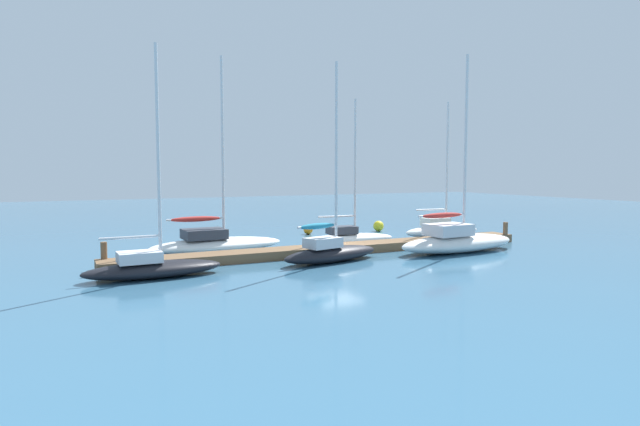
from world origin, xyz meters
TOP-DOWN VIEW (x-y plane):
  - ground_plane at (0.00, 0.00)m, footprint 120.00×120.00m
  - dock_pier at (0.00, 0.00)m, footprint 23.56×1.62m
  - dock_piling_near_end at (-11.38, 0.66)m, footprint 0.28×0.28m
  - dock_piling_far_end at (11.38, -0.66)m, footprint 0.28×0.28m
  - sailboat_0 at (-9.76, -2.24)m, footprint 5.63×1.90m
  - sailboat_1 at (-5.66, 3.15)m, footprint 7.29×2.63m
  - sailboat_2 at (-1.53, -2.20)m, footprint 5.72×2.72m
  - sailboat_3 at (2.15, 2.43)m, footprint 5.65×1.85m
  - sailboat_4 at (5.97, -2.50)m, footprint 7.58×2.78m
  - sailboat_5 at (9.37, 2.91)m, footprint 5.71×1.69m
  - mooring_buoy_yellow at (7.50, 7.61)m, footprint 0.76×0.76m
  - mooring_buoy_orange at (2.20, 8.25)m, footprint 0.64×0.64m

SIDE VIEW (x-z plane):
  - ground_plane at x=0.00m, z-range 0.00..0.00m
  - dock_pier at x=0.00m, z-range 0.00..0.46m
  - mooring_buoy_orange at x=2.20m, z-range 0.00..0.64m
  - mooring_buoy_yellow at x=7.50m, z-range 0.00..0.76m
  - sailboat_3 at x=2.15m, z-range -3.75..4.76m
  - sailboat_0 at x=-9.76m, z-range -4.22..5.23m
  - sailboat_5 at x=9.37m, z-range -3.83..4.94m
  - sailboat_1 at x=-5.66m, z-range -4.63..5.75m
  - sailboat_2 at x=-1.53m, z-range -4.16..5.32m
  - dock_piling_near_end at x=-11.38m, z-range 0.00..1.22m
  - dock_piling_far_end at x=11.38m, z-range 0.00..1.22m
  - sailboat_4 at x=5.97m, z-range -4.60..5.88m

